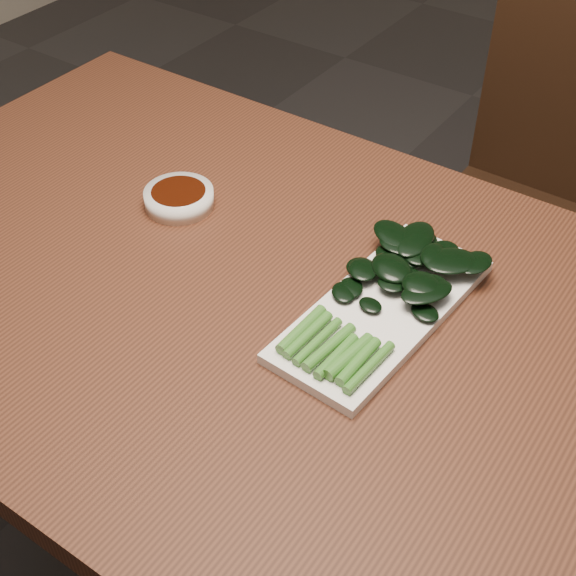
{
  "coord_description": "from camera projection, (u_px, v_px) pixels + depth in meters",
  "views": [
    {
      "loc": [
        0.43,
        -0.61,
        1.44
      ],
      "look_at": [
        -0.01,
        0.02,
        0.76
      ],
      "focal_mm": 50.0,
      "sensor_mm": 36.0,
      "label": 1
    }
  ],
  "objects": [
    {
      "name": "table",
      "position": [
        287.0,
        344.0,
        1.06
      ],
      "size": [
        1.4,
        0.8,
        0.75
      ],
      "color": "#4C2515",
      "rests_on": "ground"
    },
    {
      "name": "chair_far",
      "position": [
        537.0,
        200.0,
        1.64
      ],
      "size": [
        0.39,
        0.39,
        0.89
      ],
      "rotation": [
        0.0,
        0.0,
        -0.01
      ],
      "color": "black",
      "rests_on": "ground"
    },
    {
      "name": "sauce_bowl",
      "position": [
        179.0,
        198.0,
        1.16
      ],
      "size": [
        0.1,
        0.1,
        0.03
      ],
      "color": "white",
      "rests_on": "table"
    },
    {
      "name": "serving_plate",
      "position": [
        382.0,
        310.0,
        1.0
      ],
      "size": [
        0.16,
        0.33,
        0.01
      ],
      "rotation": [
        0.0,
        0.0,
        -0.06
      ],
      "color": "white",
      "rests_on": "table"
    },
    {
      "name": "gai_lan",
      "position": [
        397.0,
        274.0,
        1.02
      ],
      "size": [
        0.18,
        0.32,
        0.02
      ],
      "color": "#43832D",
      "rests_on": "serving_plate"
    }
  ]
}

